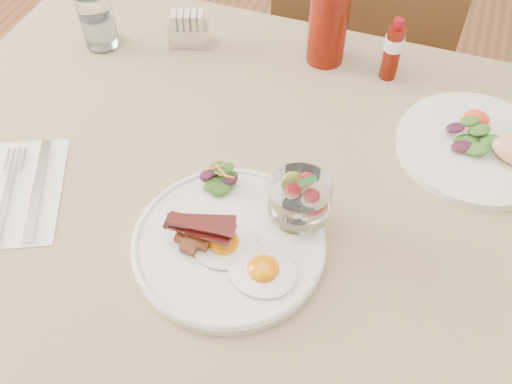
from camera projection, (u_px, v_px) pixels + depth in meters
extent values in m
plane|color=brown|center=(277.00, 372.00, 1.48)|extent=(5.00, 5.00, 0.00)
cylinder|color=#512F19|center=(116.00, 128.00, 1.55)|extent=(0.06, 0.06, 0.71)
cube|color=#512F19|center=(290.00, 196.00, 0.92)|extent=(1.30, 0.85, 0.04)
cube|color=#93815A|center=(290.00, 187.00, 0.90)|extent=(1.33, 0.88, 0.00)
cylinder|color=#512F19|center=(281.00, 146.00, 1.69)|extent=(0.04, 0.04, 0.45)
cylinder|color=#512F19|center=(402.00, 177.00, 1.61)|extent=(0.04, 0.04, 0.45)
cylinder|color=#512F19|center=(314.00, 73.00, 1.90)|extent=(0.04, 0.04, 0.45)
cylinder|color=#512F19|center=(422.00, 97.00, 1.83)|extent=(0.04, 0.04, 0.45)
cube|color=#512F19|center=(366.00, 57.00, 1.57)|extent=(0.42, 0.42, 0.03)
cube|color=#512F19|center=(362.00, 24.00, 1.27)|extent=(0.42, 0.03, 0.46)
cylinder|color=white|center=(229.00, 244.00, 0.82)|extent=(0.28, 0.28, 0.02)
ellipsoid|color=white|center=(263.00, 271.00, 0.78)|extent=(0.12, 0.11, 0.01)
ellipsoid|color=orange|center=(263.00, 269.00, 0.77)|extent=(0.04, 0.04, 0.03)
ellipsoid|color=white|center=(224.00, 244.00, 0.81)|extent=(0.12, 0.11, 0.01)
ellipsoid|color=orange|center=(224.00, 242.00, 0.80)|extent=(0.04, 0.04, 0.03)
cube|color=brown|center=(198.00, 231.00, 0.81)|extent=(0.03, 0.03, 0.02)
cube|color=brown|center=(202.00, 243.00, 0.80)|extent=(0.03, 0.03, 0.02)
cube|color=brown|center=(183.00, 237.00, 0.81)|extent=(0.02, 0.02, 0.02)
cube|color=brown|center=(215.00, 238.00, 0.81)|extent=(0.03, 0.03, 0.02)
cube|color=brown|center=(190.00, 246.00, 0.80)|extent=(0.03, 0.03, 0.02)
cube|color=brown|center=(193.00, 225.00, 0.82)|extent=(0.02, 0.02, 0.02)
cube|color=brown|center=(203.00, 232.00, 0.80)|extent=(0.03, 0.03, 0.02)
cube|color=brown|center=(193.00, 231.00, 0.80)|extent=(0.02, 0.02, 0.02)
cube|color=#4F110D|center=(198.00, 227.00, 0.80)|extent=(0.10, 0.03, 0.01)
cube|color=#4F110D|center=(198.00, 230.00, 0.79)|extent=(0.10, 0.02, 0.01)
cube|color=#4F110D|center=(201.00, 221.00, 0.79)|extent=(0.10, 0.04, 0.01)
cube|color=#4F110D|center=(201.00, 224.00, 0.78)|extent=(0.10, 0.02, 0.01)
ellipsoid|color=#224F15|center=(219.00, 184.00, 0.88)|extent=(0.04, 0.03, 0.01)
ellipsoid|color=#224F15|center=(229.00, 179.00, 0.88)|extent=(0.04, 0.03, 0.01)
ellipsoid|color=#33101E|center=(210.00, 176.00, 0.88)|extent=(0.03, 0.03, 0.01)
ellipsoid|color=#224F15|center=(221.00, 189.00, 0.86)|extent=(0.04, 0.03, 0.01)
ellipsoid|color=#224F15|center=(212.00, 185.00, 0.87)|extent=(0.03, 0.03, 0.01)
ellipsoid|color=#33101E|center=(229.00, 180.00, 0.87)|extent=(0.03, 0.02, 0.01)
ellipsoid|color=#224F15|center=(217.00, 168.00, 0.88)|extent=(0.04, 0.03, 0.01)
ellipsoid|color=#224F15|center=(226.00, 169.00, 0.87)|extent=(0.03, 0.03, 0.01)
ellipsoid|color=#33101E|center=(207.00, 175.00, 0.86)|extent=(0.03, 0.02, 0.01)
cylinder|color=orange|center=(221.00, 171.00, 0.86)|extent=(0.03, 0.02, 0.01)
cylinder|color=orange|center=(214.00, 168.00, 0.86)|extent=(0.03, 0.02, 0.01)
cylinder|color=orange|center=(224.00, 175.00, 0.86)|extent=(0.03, 0.00, 0.01)
cylinder|color=white|center=(298.00, 218.00, 0.84)|extent=(0.05, 0.05, 0.01)
cylinder|color=white|center=(298.00, 213.00, 0.83)|extent=(0.02, 0.02, 0.02)
cylinder|color=white|center=(300.00, 198.00, 0.80)|extent=(0.09, 0.09, 0.05)
cylinder|color=#FFE8B4|center=(291.00, 198.00, 0.81)|extent=(0.02, 0.02, 0.01)
cylinder|color=#FFE8B4|center=(309.00, 205.00, 0.80)|extent=(0.02, 0.02, 0.01)
cylinder|color=#FFE8B4|center=(301.00, 191.00, 0.81)|extent=(0.02, 0.02, 0.01)
cylinder|color=#8DAE35|center=(293.00, 185.00, 0.80)|extent=(0.04, 0.04, 0.01)
cone|color=red|center=(309.00, 196.00, 0.78)|extent=(0.02, 0.02, 0.03)
cone|color=red|center=(290.00, 190.00, 0.78)|extent=(0.02, 0.02, 0.03)
cone|color=red|center=(304.00, 179.00, 0.79)|extent=(0.02, 0.02, 0.03)
ellipsoid|color=#28712D|center=(304.00, 182.00, 0.77)|extent=(0.02, 0.01, 0.00)
ellipsoid|color=#28712D|center=(311.00, 180.00, 0.77)|extent=(0.02, 0.01, 0.00)
cylinder|color=white|center=(475.00, 147.00, 0.95)|extent=(0.26, 0.26, 0.02)
ellipsoid|color=#224F15|center=(465.00, 141.00, 0.94)|extent=(0.05, 0.04, 0.01)
ellipsoid|color=#224F15|center=(479.00, 131.00, 0.95)|extent=(0.04, 0.03, 0.01)
ellipsoid|color=#33101E|center=(462.00, 146.00, 0.92)|extent=(0.04, 0.03, 0.01)
ellipsoid|color=#224F15|center=(478.00, 149.00, 0.91)|extent=(0.04, 0.04, 0.01)
ellipsoid|color=#224F15|center=(490.00, 140.00, 0.92)|extent=(0.04, 0.03, 0.01)
ellipsoid|color=#33101E|center=(455.00, 128.00, 0.94)|extent=(0.03, 0.03, 0.01)
ellipsoid|color=#224F15|center=(480.00, 130.00, 0.93)|extent=(0.04, 0.03, 0.01)
ellipsoid|color=#224F15|center=(470.00, 121.00, 0.94)|extent=(0.04, 0.03, 0.01)
ellipsoid|color=red|center=(475.00, 121.00, 0.96)|extent=(0.04, 0.04, 0.03)
cylinder|color=#5A0E05|center=(329.00, 16.00, 1.03)|extent=(0.08, 0.08, 0.19)
cylinder|color=#5A0E05|center=(392.00, 53.00, 1.03)|extent=(0.03, 0.03, 0.11)
cylinder|color=white|center=(394.00, 43.00, 1.02)|extent=(0.04, 0.04, 0.02)
cylinder|color=maroon|center=(398.00, 24.00, 0.99)|extent=(0.02, 0.02, 0.02)
cube|color=silver|center=(189.00, 35.00, 1.12)|extent=(0.09, 0.07, 0.04)
cube|color=beige|center=(175.00, 24.00, 1.10)|extent=(0.02, 0.04, 0.05)
cube|color=beige|center=(181.00, 24.00, 1.10)|extent=(0.02, 0.04, 0.05)
cube|color=beige|center=(188.00, 24.00, 1.10)|extent=(0.02, 0.04, 0.05)
cube|color=beige|center=(195.00, 24.00, 1.10)|extent=(0.02, 0.04, 0.05)
cube|color=beige|center=(201.00, 24.00, 1.10)|extent=(0.02, 0.04, 0.05)
cylinder|color=white|center=(97.00, 20.00, 1.09)|extent=(0.07, 0.07, 0.11)
cylinder|color=silver|center=(100.00, 30.00, 1.11)|extent=(0.06, 0.06, 0.06)
cube|color=white|center=(23.00, 191.00, 0.90)|extent=(0.20, 0.25, 0.00)
cube|color=silver|center=(38.00, 188.00, 0.89)|extent=(0.10, 0.19, 0.00)
cube|color=silver|center=(4.00, 207.00, 0.87)|extent=(0.07, 0.13, 0.00)
cube|color=silver|center=(7.00, 160.00, 0.93)|extent=(0.02, 0.05, 0.00)
cube|color=silver|center=(12.00, 160.00, 0.93)|extent=(0.02, 0.05, 0.00)
cube|color=silver|center=(18.00, 159.00, 0.93)|extent=(0.02, 0.05, 0.00)
cube|color=silver|center=(23.00, 159.00, 0.93)|extent=(0.02, 0.05, 0.00)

